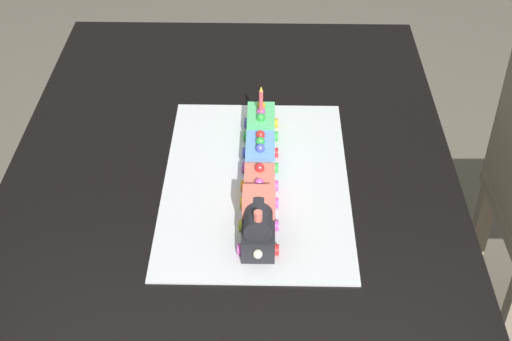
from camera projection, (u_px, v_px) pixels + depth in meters
The scene contains 7 objects.
dining_table at pixel (232, 204), 1.68m from camera, with size 1.40×1.00×0.74m.
cake_board at pixel (256, 182), 1.57m from camera, with size 0.60×0.40×0.00m, color silver.
cake_locomotive at pixel (258, 223), 1.40m from camera, with size 0.14×0.08×0.12m.
cake_car_hopper_coral at pixel (259, 188), 1.51m from camera, with size 0.10×0.08×0.07m.
cake_car_gondola_sky_blue at pixel (260, 153), 1.60m from camera, with size 0.10×0.08×0.07m.
cake_car_tanker_mint_green at pixel (261, 123), 1.69m from camera, with size 0.10×0.08×0.07m.
birthday_candle at pixel (261, 99), 1.64m from camera, with size 0.01×0.01×0.06m.
Camera 1 is at (-1.27, -0.08, 1.74)m, focal length 50.77 mm.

